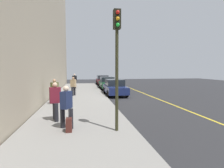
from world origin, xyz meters
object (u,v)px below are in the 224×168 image
parked_car_maroon (103,80)px  parked_car_green (107,83)px  parked_car_navy (115,87)px  pedestrian_navy_coat (66,106)px  pedestrian_black_coat (75,80)px  pedestrian_burgundy_coat (55,100)px  rolling_suitcase (69,125)px  pedestrian_olive_coat (55,91)px  traffic_light_pole (117,50)px  pedestrian_tan_coat (73,86)px

parked_car_maroon → parked_car_green: same height
parked_car_navy → pedestrian_navy_coat: (9.84, -3.75, 0.30)m
parked_car_maroon → pedestrian_black_coat: 6.98m
pedestrian_burgundy_coat → pedestrian_black_coat: bearing=178.7°
rolling_suitcase → pedestrian_burgundy_coat: bearing=-156.5°
parked_car_navy → pedestrian_burgundy_coat: 9.67m
pedestrian_burgundy_coat → rolling_suitcase: pedestrian_burgundy_coat is taller
pedestrian_navy_coat → pedestrian_burgundy_coat: pedestrian_burgundy_coat is taller
pedestrian_black_coat → pedestrian_navy_coat: size_ratio=1.04×
pedestrian_black_coat → rolling_suitcase: bearing=1.4°
parked_car_maroon → pedestrian_olive_coat: pedestrian_olive_coat is taller
pedestrian_black_coat → parked_car_maroon: bearing=143.4°
parked_car_navy → pedestrian_black_coat: 7.02m
parked_car_green → pedestrian_black_coat: bearing=-93.9°
parked_car_maroon → pedestrian_olive_coat: (15.92, -5.08, 0.29)m
parked_car_maroon → parked_car_navy: size_ratio=0.98×
pedestrian_olive_coat → traffic_light_pole: size_ratio=0.37×
pedestrian_burgundy_coat → traffic_light_pole: 3.75m
pedestrian_olive_coat → parked_car_green: bearing=153.7°
pedestrian_tan_coat → pedestrian_navy_coat: size_ratio=0.97×
parked_car_green → pedestrian_navy_coat: bearing=-13.9°
pedestrian_black_coat → pedestrian_burgundy_coat: pedestrian_black_coat is taller
parked_car_green → parked_car_maroon: bearing=179.0°
rolling_suitcase → traffic_light_pole: bearing=83.8°
parked_car_navy → pedestrian_navy_coat: bearing=-20.9°
pedestrian_navy_coat → rolling_suitcase: bearing=15.3°
pedestrian_tan_coat → pedestrian_burgundy_coat: pedestrian_burgundy_coat is taller
parked_car_navy → traffic_light_pole: (10.46, -1.84, 2.44)m
parked_car_maroon → parked_car_green: bearing=-1.0°
parked_car_maroon → traffic_light_pole: bearing=-5.1°
pedestrian_tan_coat → pedestrian_navy_coat: bearing=0.9°
parked_car_maroon → parked_car_green: (5.87, -0.11, -0.00)m
pedestrian_navy_coat → traffic_light_pole: traffic_light_pole is taller
parked_car_maroon → pedestrian_burgundy_coat: pedestrian_burgundy_coat is taller
pedestrian_black_coat → parked_car_green: bearing=86.1°
pedestrian_black_coat → traffic_light_pole: 16.48m
traffic_light_pole → rolling_suitcase: 3.32m
pedestrian_black_coat → pedestrian_burgundy_coat: bearing=-1.3°
parked_car_green → traffic_light_pole: 16.21m
parked_car_navy → rolling_suitcase: 10.89m
parked_car_navy → pedestrian_tan_coat: bearing=-78.3°
rolling_suitcase → parked_car_navy: bearing=160.5°
parked_car_green → parked_car_navy: same height
parked_car_maroon → rolling_suitcase: 21.92m
parked_car_maroon → pedestrian_burgundy_coat: (19.97, -4.47, 0.33)m
parked_car_green → parked_car_navy: (5.46, -0.02, 0.00)m
parked_car_navy → pedestrian_burgundy_coat: bearing=-26.7°
pedestrian_olive_coat → rolling_suitcase: (5.68, 1.31, -0.64)m
pedestrian_navy_coat → pedestrian_olive_coat: 5.39m
rolling_suitcase → pedestrian_tan_coat: bearing=-178.5°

